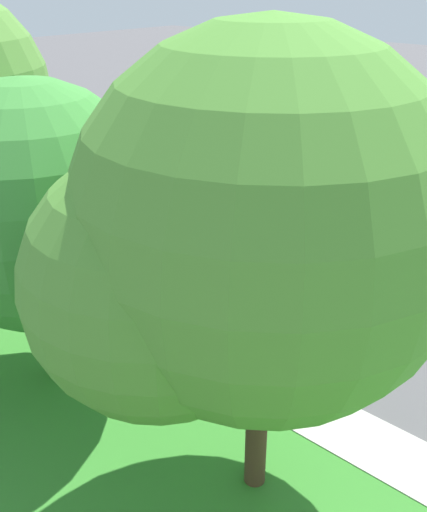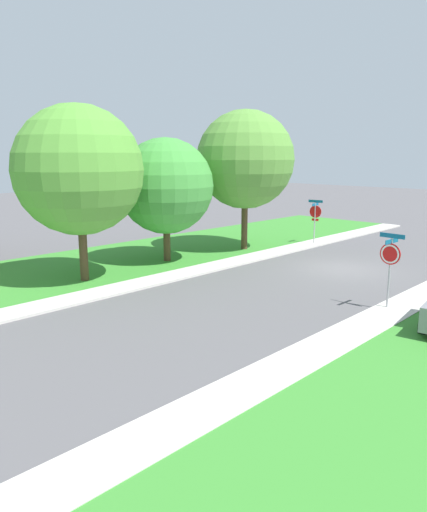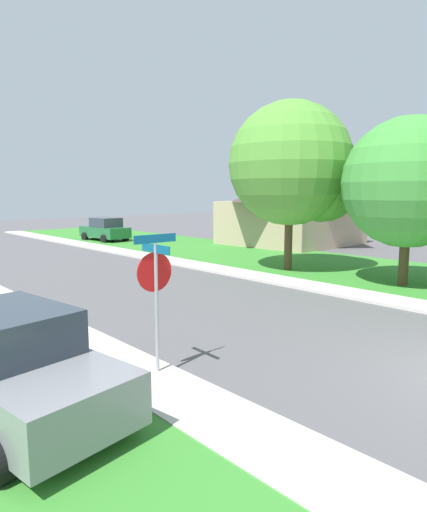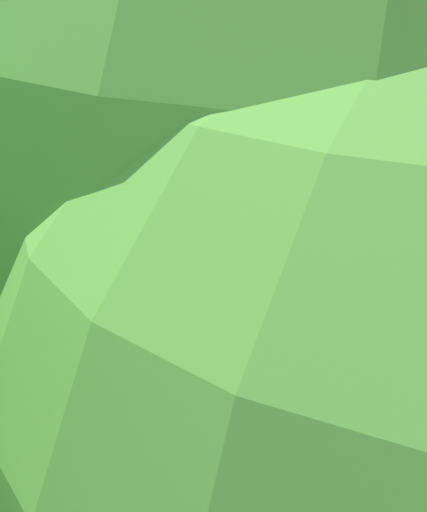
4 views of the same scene
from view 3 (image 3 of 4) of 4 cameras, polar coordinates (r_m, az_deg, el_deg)
name	(u,v)px [view 3 (image 3 of 4)]	position (r m, az deg, el deg)	size (l,w,h in m)	color
sidewalk_east	(225,270)	(20.11, 1.51, -1.86)	(1.40, 56.00, 0.10)	beige
lawn_east	(289,260)	(23.59, 9.71, -0.52)	(8.00, 56.00, 0.08)	#38842D
sidewalk_west	(10,306)	(15.26, -24.82, -5.84)	(1.40, 56.00, 0.10)	beige
stop_sign_far_corner	(155,281)	(8.43, -7.54, -3.18)	(0.92, 0.92, 2.77)	#9E9EA3
car_green_near_corner	(105,230)	(33.73, -13.87, 3.34)	(2.20, 4.38, 1.76)	#1E6033
car_grey_across_road	(11,366)	(7.70, -24.70, -12.79)	(2.47, 4.50, 1.76)	gray
tree_sidewalk_near	(417,187)	(18.08, 24.79, 8.11)	(5.17, 4.81, 6.33)	#4C3823
tree_across_left	(298,168)	(20.28, 10.91, 11.12)	(5.87, 5.46, 7.56)	#4C3823
house_right_setback	(292,210)	(31.38, 10.14, 5.87)	(9.37, 8.23, 4.60)	tan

